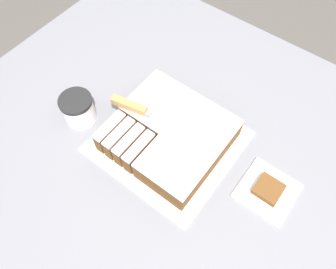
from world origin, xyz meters
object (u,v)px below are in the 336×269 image
at_px(cake, 170,134).
at_px(brownie, 268,189).
at_px(knife, 138,109).
at_px(coffee_cup, 78,109).
at_px(cake_board, 168,141).

height_order(cake, brownie, cake).
bearing_deg(knife, cake, -6.44).
bearing_deg(brownie, coffee_cup, -166.91).
distance_m(cake_board, brownie, 0.30).
xyz_separation_m(cake_board, knife, (-0.10, -0.01, 0.08)).
relative_size(cake_board, knife, 1.35).
distance_m(cake_board, coffee_cup, 0.28).
bearing_deg(cake, brownie, 6.71).
relative_size(cake, brownie, 4.49).
height_order(cake_board, cake, cake).
height_order(cake, coffee_cup, coffee_cup).
relative_size(knife, coffee_cup, 2.89).
distance_m(cake, knife, 0.11).
height_order(knife, coffee_cup, knife).
bearing_deg(brownie, cake_board, -172.50).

